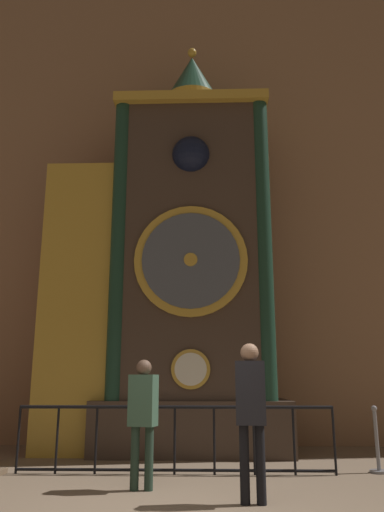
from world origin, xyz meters
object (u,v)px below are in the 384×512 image
visitor_near (143,410)px  visitor_far (251,405)px  clock_tower (169,268)px  stanchion_post (378,451)px

visitor_near → visitor_far: bearing=-11.1°
visitor_far → clock_tower: bearing=113.8°
clock_tower → visitor_far: (1.27, -3.80, -2.47)m
visitor_near → visitor_far: 1.50m
clock_tower → stanchion_post: clock_tower is taller
visitor_near → stanchion_post: visitor_near is taller
visitor_near → stanchion_post: size_ratio=1.67×
visitor_near → stanchion_post: 3.67m
clock_tower → visitor_far: 4.70m
clock_tower → visitor_far: size_ratio=4.90×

